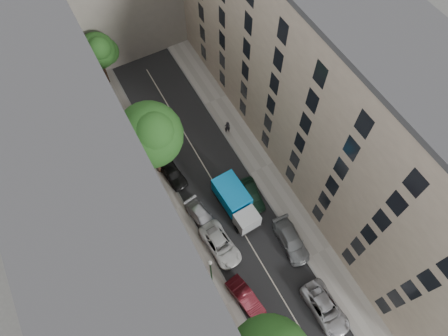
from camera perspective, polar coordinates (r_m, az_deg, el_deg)
ground at (r=43.32m, az=-0.88°, el=-3.10°), size 120.00×120.00×0.00m
road_surface at (r=43.31m, az=-0.88°, el=-3.09°), size 8.00×44.00×0.02m
sidewalk_left at (r=42.51m, az=-7.49°, el=-6.18°), size 3.00×44.00×0.15m
sidewalk_right at (r=44.67m, az=5.36°, el=-0.04°), size 3.00×44.00×0.15m
building_left at (r=33.66m, az=-17.93°, el=-3.35°), size 8.00×44.00×20.00m
building_right at (r=38.86m, az=13.65°, el=10.57°), size 8.00×44.00×20.00m
tarp_truck at (r=40.97m, az=1.70°, el=-4.89°), size 2.71×6.25×2.84m
car_left_1 at (r=38.90m, az=3.08°, el=-17.99°), size 2.25×4.59×1.45m
car_left_2 at (r=40.18m, az=-0.54°, el=-10.88°), size 2.82×5.39×1.45m
car_left_3 at (r=41.39m, az=-3.18°, el=-6.88°), size 2.50×4.68×1.29m
car_left_4 at (r=43.79m, az=-7.43°, el=-0.67°), size 2.25×4.57×1.50m
car_left_5 at (r=47.40m, az=-10.66°, el=5.54°), size 1.95×4.37×1.39m
car_right_0 at (r=39.74m, az=14.28°, el=-18.89°), size 2.53×5.41×1.50m
car_right_1 at (r=40.84m, az=9.57°, el=-10.19°), size 2.48×5.25×1.48m
car_right_2 at (r=42.36m, az=4.12°, el=-3.82°), size 2.34×4.40×1.42m
tree_mid at (r=38.90m, az=-10.33°, el=4.46°), size 6.62×6.53×10.53m
tree_far at (r=50.18m, az=-17.46°, el=15.52°), size 4.68×4.30×7.59m
lamp_post at (r=35.66m, az=-1.89°, el=-14.52°), size 0.36×0.36×6.91m
pedestrian at (r=46.27m, az=0.48°, el=5.88°), size 0.77×0.61×1.85m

